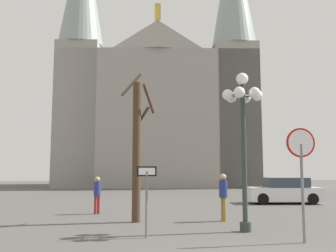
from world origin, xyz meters
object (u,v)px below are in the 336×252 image
at_px(street_lamp, 243,117).
at_px(parked_car_near_white, 284,191).
at_px(pedestrian_walking, 97,191).
at_px(bare_tree, 137,147).
at_px(cathedral, 158,105).
at_px(one_way_arrow_sign, 147,191).
at_px(stop_sign, 301,161).
at_px(pedestrian_standing, 223,192).

height_order(street_lamp, parked_car_near_white, street_lamp).
bearing_deg(pedestrian_walking, street_lamp, -47.57).
bearing_deg(bare_tree, cathedral, 82.93).
xyz_separation_m(one_way_arrow_sign, street_lamp, (3.18, 0.67, 2.34)).
bearing_deg(stop_sign, pedestrian_walking, 128.85).
relative_size(bare_tree, pedestrian_standing, 3.26).
bearing_deg(street_lamp, parked_car_near_white, 59.65).
bearing_deg(stop_sign, one_way_arrow_sign, 163.00).
height_order(cathedral, pedestrian_walking, cathedral).
height_order(one_way_arrow_sign, parked_car_near_white, one_way_arrow_sign).
distance_m(cathedral, street_lamp, 33.13).
height_order(street_lamp, bare_tree, bare_tree).
height_order(cathedral, stop_sign, cathedral).
bearing_deg(parked_car_near_white, cathedral, 102.35).
relative_size(stop_sign, pedestrian_standing, 1.73).
xyz_separation_m(bare_tree, pedestrian_walking, (-1.63, 2.81, -1.83)).
height_order(one_way_arrow_sign, bare_tree, bare_tree).
bearing_deg(street_lamp, bare_tree, 141.80).
relative_size(cathedral, parked_car_near_white, 7.41).
relative_size(pedestrian_walking, pedestrian_standing, 0.91).
xyz_separation_m(cathedral, stop_sign, (0.60, -34.53, -7.44)).
bearing_deg(cathedral, bare_tree, -97.07).
relative_size(parked_car_near_white, pedestrian_standing, 2.39).
bearing_deg(one_way_arrow_sign, cathedral, 83.90).
bearing_deg(bare_tree, stop_sign, -46.65).
bearing_deg(bare_tree, street_lamp, -38.20).
bearing_deg(one_way_arrow_sign, parked_car_near_white, 49.16).
bearing_deg(one_way_arrow_sign, pedestrian_walking, 106.28).
relative_size(street_lamp, bare_tree, 0.88).
height_order(stop_sign, one_way_arrow_sign, stop_sign).
bearing_deg(pedestrian_standing, parked_car_near_white, 51.44).
bearing_deg(stop_sign, bare_tree, 133.35).
bearing_deg(pedestrian_standing, one_way_arrow_sign, -135.38).
relative_size(cathedral, bare_tree, 5.44).
distance_m(one_way_arrow_sign, pedestrian_standing, 4.43).
bearing_deg(pedestrian_walking, bare_tree, -59.90).
bearing_deg(stop_sign, cathedral, 91.00).
distance_m(one_way_arrow_sign, bare_tree, 3.63).
xyz_separation_m(bare_tree, pedestrian_standing, (3.31, -0.19, -1.72)).
height_order(cathedral, pedestrian_standing, cathedral).
height_order(pedestrian_walking, pedestrian_standing, pedestrian_standing).
bearing_deg(cathedral, stop_sign, -89.00).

